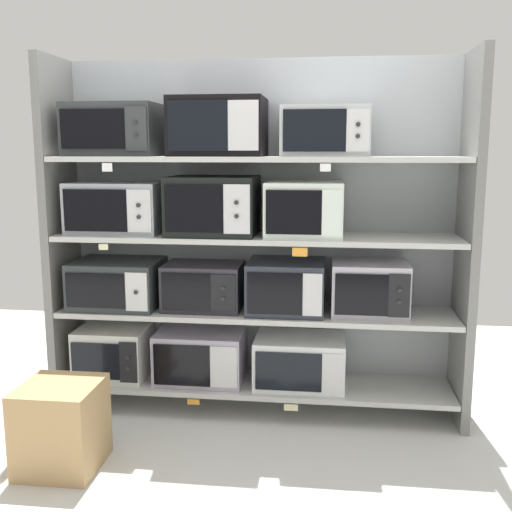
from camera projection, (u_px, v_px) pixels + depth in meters
ground at (229, 503)px, 2.72m from camera, size 6.32×6.00×0.02m
back_panel at (261, 234)px, 3.75m from camera, size 2.52×0.04×2.10m
upright_left at (61, 236)px, 3.66m from camera, size 0.05×0.45×2.10m
upright_right at (467, 243)px, 3.37m from camera, size 0.05×0.45×2.10m
shelf_0 at (256, 384)px, 3.67m from camera, size 2.32×0.45×0.03m
microwave_0 at (114, 352)px, 3.74m from camera, size 0.42×0.37×0.31m
microwave_1 at (201, 356)px, 3.67m from camera, size 0.52×0.37×0.31m
microwave_2 at (300, 361)px, 3.60m from camera, size 0.53×0.39×0.29m
price_tag_0 at (193, 402)px, 3.49m from camera, size 0.07×0.00×0.03m
price_tag_1 at (291, 408)px, 3.42m from camera, size 0.08×0.00×0.04m
shelf_1 at (256, 312)px, 3.59m from camera, size 2.32×0.45×0.03m
microwave_3 at (118, 283)px, 3.66m from camera, size 0.51×0.43×0.28m
microwave_4 at (203, 286)px, 3.60m from camera, size 0.46×0.34×0.27m
microwave_5 at (286, 286)px, 3.54m from camera, size 0.44×0.40×0.30m
microwave_6 at (369, 288)px, 3.48m from camera, size 0.43×0.35×0.30m
shelf_2 at (256, 237)px, 3.51m from camera, size 2.32×0.45×0.03m
microwave_7 at (117, 208)px, 3.58m from camera, size 0.54×0.38×0.30m
microwave_8 at (213, 205)px, 3.50m from camera, size 0.50×0.44×0.34m
microwave_9 at (304, 209)px, 3.44m from camera, size 0.44×0.41×0.31m
price_tag_2 at (103, 247)px, 3.39m from camera, size 0.05×0.00×0.03m
price_tag_3 at (300, 252)px, 3.26m from camera, size 0.08×0.00×0.05m
shelf_3 at (256, 159)px, 3.43m from camera, size 2.32×0.45×0.03m
microwave_10 at (113, 130)px, 3.50m from camera, size 0.53×0.35×0.30m
microwave_11 at (219, 127)px, 3.42m from camera, size 0.52×0.42×0.33m
microwave_12 at (325, 132)px, 3.36m from camera, size 0.48×0.40×0.27m
price_tag_4 at (107, 167)px, 3.31m from camera, size 0.06×0.00×0.05m
price_tag_5 at (325, 168)px, 3.17m from camera, size 0.06×0.00×0.04m
shipping_carton at (61, 426)px, 2.98m from camera, size 0.38×0.38×0.43m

